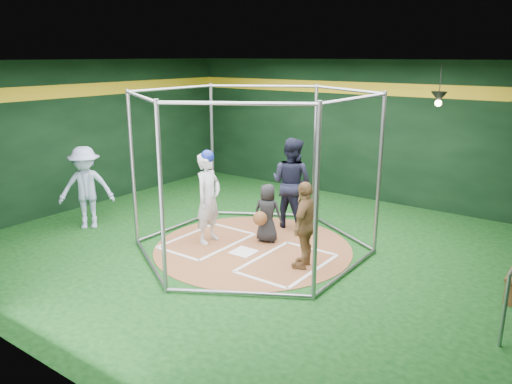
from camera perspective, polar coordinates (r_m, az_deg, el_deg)
The scene contains 12 objects.
room_shell at distance 9.19m, azimuth -0.34°, elevation 3.81°, with size 10.10×9.10×3.53m.
clay_disc at distance 9.69m, azimuth -0.35°, elevation -6.38°, with size 3.80×3.80×0.01m, color #935935.
home_plate at distance 9.46m, azimuth -1.44°, elevation -6.85°, with size 0.43×0.43×0.01m, color white.
batter_box_left at distance 10.06m, azimuth -5.58°, elevation -5.53°, with size 1.17×1.77×0.01m.
batter_box_right at distance 9.00m, azimuth 3.61°, elevation -8.10°, with size 1.17×1.77×0.01m.
batting_cage at distance 9.24m, azimuth -0.37°, elevation 2.26°, with size 4.05×4.67×3.00m.
pendant_lamp_near at distance 11.31m, azimuth 20.17°, elevation 10.13°, with size 0.34×0.34×0.90m.
batter_figure at distance 9.74m, azimuth -5.47°, elevation -0.57°, with size 0.48×0.69×1.85m.
visitor_leopard at distance 8.63m, azimuth 5.61°, elevation -3.75°, with size 0.90×0.38×1.54m, color #A97C48.
catcher_figure at distance 9.81m, azimuth 1.25°, elevation -2.45°, with size 0.65×0.64×1.17m.
umpire at distance 10.60m, azimuth 4.06°, elevation 1.05°, with size 0.94×0.73×1.93m, color black.
bystander_blue at distance 11.16m, azimuth -18.85°, elevation 0.47°, with size 1.14×0.66×1.77m, color #98A9C9.
Camera 1 is at (5.35, -7.23, 3.60)m, focal length 35.00 mm.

